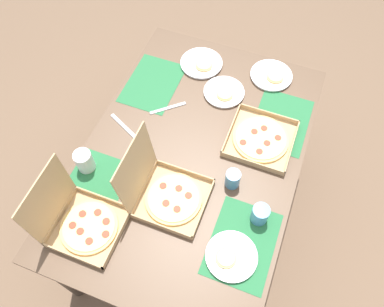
# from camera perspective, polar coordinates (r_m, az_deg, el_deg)

# --- Properties ---
(ground_plane) EXTENTS (6.00, 6.00, 0.00)m
(ground_plane) POSITION_cam_1_polar(r_m,az_deg,el_deg) (2.44, 0.00, -8.87)
(ground_plane) COLOR brown
(dining_table) EXTENTS (1.47, 1.00, 0.74)m
(dining_table) POSITION_cam_1_polar(r_m,az_deg,el_deg) (1.87, 0.00, -1.62)
(dining_table) COLOR #3F3328
(dining_table) RESTS_ON ground_plane
(placemat_near_left) EXTENTS (0.36, 0.26, 0.00)m
(placemat_near_left) POSITION_cam_1_polar(r_m,az_deg,el_deg) (1.62, 7.59, -13.29)
(placemat_near_left) COLOR #236638
(placemat_near_left) RESTS_ON dining_table
(placemat_near_right) EXTENTS (0.36, 0.26, 0.00)m
(placemat_near_right) POSITION_cam_1_polar(r_m,az_deg,el_deg) (1.93, 13.30, 4.72)
(placemat_near_right) COLOR #236638
(placemat_near_right) RESTS_ON dining_table
(placemat_far_left) EXTENTS (0.36, 0.26, 0.00)m
(placemat_far_left) POSITION_cam_1_polar(r_m,az_deg,el_deg) (1.75, -14.73, -5.19)
(placemat_far_left) COLOR #236638
(placemat_far_left) RESTS_ON dining_table
(placemat_far_right) EXTENTS (0.36, 0.26, 0.00)m
(placemat_far_right) POSITION_cam_1_polar(r_m,az_deg,el_deg) (2.05, -5.93, 10.49)
(placemat_far_right) COLOR #236638
(placemat_far_right) RESTS_ON dining_table
(pizza_box_corner_right) EXTENTS (0.29, 0.32, 0.32)m
(pizza_box_corner_right) POSITION_cam_1_polar(r_m,az_deg,el_deg) (1.64, -4.02, -5.84)
(pizza_box_corner_right) COLOR tan
(pizza_box_corner_right) RESTS_ON dining_table
(pizza_box_center) EXTENTS (0.31, 0.31, 0.04)m
(pizza_box_center) POSITION_cam_1_polar(r_m,az_deg,el_deg) (1.84, 10.29, 2.20)
(pizza_box_center) COLOR tan
(pizza_box_center) RESTS_ON dining_table
(pizza_box_corner_left) EXTENTS (0.28, 0.28, 0.31)m
(pizza_box_corner_left) POSITION_cam_1_polar(r_m,az_deg,el_deg) (1.65, -16.48, -9.74)
(pizza_box_corner_left) COLOR tan
(pizza_box_corner_left) RESTS_ON dining_table
(plate_middle) EXTENTS (0.21, 0.21, 0.03)m
(plate_middle) POSITION_cam_1_polar(r_m,az_deg,el_deg) (1.99, 4.85, 9.16)
(plate_middle) COLOR white
(plate_middle) RESTS_ON dining_table
(plate_far_right) EXTENTS (0.23, 0.23, 0.03)m
(plate_far_right) POSITION_cam_1_polar(r_m,az_deg,el_deg) (2.12, 1.46, 13.40)
(plate_far_right) COLOR white
(plate_far_right) RESTS_ON dining_table
(plate_far_left) EXTENTS (0.21, 0.21, 0.03)m
(plate_far_left) POSITION_cam_1_polar(r_m,az_deg,el_deg) (1.59, 5.88, -15.19)
(plate_far_left) COLOR white
(plate_far_left) RESTS_ON dining_table
(plate_near_right) EXTENTS (0.22, 0.22, 0.03)m
(plate_near_right) POSITION_cam_1_polar(r_m,az_deg,el_deg) (2.10, 11.90, 11.40)
(plate_near_right) COLOR white
(plate_near_right) RESTS_ON dining_table
(cup_red) EXTENTS (0.07, 0.07, 0.09)m
(cup_red) POSITION_cam_1_polar(r_m,az_deg,el_deg) (1.62, 10.21, -9.00)
(cup_red) COLOR teal
(cup_red) RESTS_ON dining_table
(cup_clear_left) EXTENTS (0.07, 0.07, 0.09)m
(cup_clear_left) POSITION_cam_1_polar(r_m,az_deg,el_deg) (1.68, 6.15, -3.83)
(cup_clear_left) COLOR teal
(cup_clear_left) RESTS_ON dining_table
(cup_dark) EXTENTS (0.08, 0.08, 0.11)m
(cup_dark) POSITION_cam_1_polar(r_m,az_deg,el_deg) (1.77, -15.91, -1.09)
(cup_dark) COLOR silver
(cup_dark) RESTS_ON dining_table
(knife_by_near_right) EXTENTS (0.11, 0.20, 0.00)m
(knife_by_near_right) POSITION_cam_1_polar(r_m,az_deg,el_deg) (1.89, -10.09, 3.94)
(knife_by_near_right) COLOR #B7B7BC
(knife_by_near_right) RESTS_ON dining_table
(fork_by_far_right) EXTENTS (0.14, 0.15, 0.00)m
(fork_by_far_right) POSITION_cam_1_polar(r_m,az_deg,el_deg) (1.93, -3.65, 6.85)
(fork_by_far_right) COLOR #B7B7BC
(fork_by_far_right) RESTS_ON dining_table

